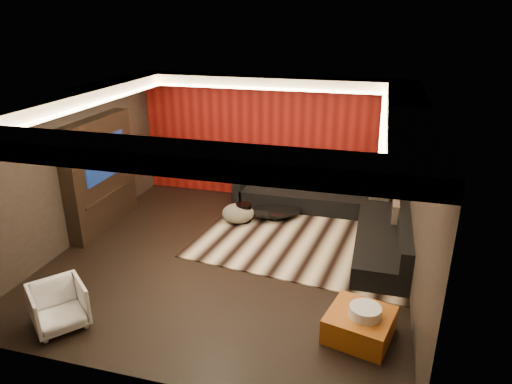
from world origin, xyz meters
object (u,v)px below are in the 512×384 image
(armchair, at_px, (59,306))
(sectional_sofa, at_px, (341,213))
(drum_stool, at_px, (244,213))
(orange_ottoman, at_px, (359,325))
(white_side_table, at_px, (364,323))
(coffee_table, at_px, (276,214))

(armchair, bearing_deg, sectional_sofa, 1.36)
(drum_stool, xyz_separation_m, orange_ottoman, (2.51, -3.03, -0.03))
(drum_stool, distance_m, armchair, 4.14)
(drum_stool, relative_size, white_side_table, 0.74)
(drum_stool, xyz_separation_m, armchair, (-1.47, -3.87, 0.11))
(white_side_table, bearing_deg, coffee_table, 119.86)
(orange_ottoman, bearing_deg, coffee_table, 119.53)
(orange_ottoman, relative_size, sectional_sofa, 0.22)
(coffee_table, distance_m, armchair, 4.70)
(white_side_table, xyz_separation_m, sectional_sofa, (-0.63, 3.46, 0.01))
(drum_stool, xyz_separation_m, sectional_sofa, (1.94, 0.39, 0.05))
(coffee_table, xyz_separation_m, white_side_table, (1.96, -3.41, 0.14))
(coffee_table, relative_size, orange_ottoman, 1.36)
(coffee_table, distance_m, sectional_sofa, 1.34)
(coffee_table, relative_size, armchair, 1.59)
(coffee_table, xyz_separation_m, orange_ottoman, (1.90, -3.36, 0.07))
(coffee_table, bearing_deg, armchair, -116.24)
(coffee_table, relative_size, white_side_table, 2.16)
(coffee_table, height_order, sectional_sofa, sectional_sofa)
(coffee_table, xyz_separation_m, armchair, (-2.07, -4.21, 0.20))
(coffee_table, relative_size, drum_stool, 2.91)
(white_side_table, height_order, armchair, armchair)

